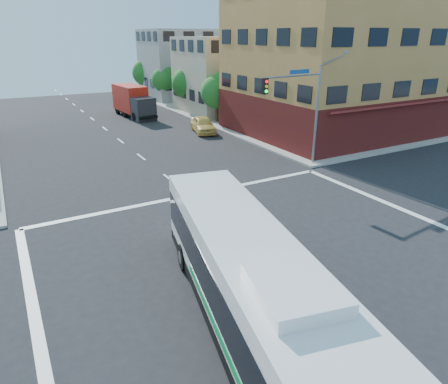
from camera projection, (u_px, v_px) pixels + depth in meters
ground at (286, 269)px, 16.71m from camera, size 120.00×120.00×0.00m
sidewalk_ne at (329, 99)px, 61.00m from camera, size 50.00×50.00×0.15m
corner_building_ne at (338, 71)px, 38.64m from camera, size 18.10×15.44×14.00m
building_east_near at (231, 75)px, 50.37m from camera, size 12.06×10.06×9.00m
building_east_far at (185, 64)px, 61.56m from camera, size 12.06×10.06×10.00m
signal_mast_ne at (301, 100)px, 27.63m from camera, size 7.91×1.13×8.07m
street_tree_a at (218, 90)px, 43.48m from camera, size 3.60×3.60×5.53m
street_tree_b at (188, 81)px, 49.92m from camera, size 3.80×3.80×5.79m
street_tree_c at (164, 78)px, 56.52m from camera, size 3.40×3.40×5.29m
street_tree_d at (146, 71)px, 62.87m from camera, size 4.00×4.00×6.03m
transit_bus at (247, 279)px, 12.80m from camera, size 5.31×13.00×3.76m
box_truck at (133, 102)px, 47.40m from camera, size 3.02×8.15×3.59m
parked_car at (203, 125)px, 39.94m from camera, size 2.89×4.99×1.60m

